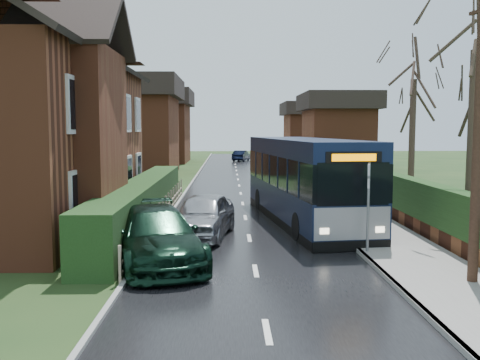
{
  "coord_description": "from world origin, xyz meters",
  "views": [
    {
      "loc": [
        -0.67,
        -15.0,
        3.55
      ],
      "look_at": [
        -0.27,
        3.15,
        1.8
      ],
      "focal_mm": 40.0,
      "sensor_mm": 36.0,
      "label": 1
    }
  ],
  "objects_px": {
    "bus": "(304,181)",
    "telegraph_pole": "(478,139)",
    "brick_house": "(7,106)",
    "car_silver": "(203,215)",
    "bus_stop_sign": "(368,195)",
    "car_green": "(156,236)"
  },
  "relations": [
    {
      "from": "bus",
      "to": "telegraph_pole",
      "type": "bearing_deg",
      "value": -80.28
    },
    {
      "from": "brick_house",
      "to": "bus",
      "type": "distance_m",
      "value": 11.3
    },
    {
      "from": "brick_house",
      "to": "bus",
      "type": "relative_size",
      "value": 1.37
    },
    {
      "from": "brick_house",
      "to": "telegraph_pole",
      "type": "relative_size",
      "value": 2.23
    },
    {
      "from": "car_silver",
      "to": "telegraph_pole",
      "type": "bearing_deg",
      "value": -33.07
    },
    {
      "from": "brick_house",
      "to": "bus_stop_sign",
      "type": "distance_m",
      "value": 13.29
    },
    {
      "from": "car_silver",
      "to": "telegraph_pole",
      "type": "distance_m",
      "value": 8.92
    },
    {
      "from": "car_green",
      "to": "bus_stop_sign",
      "type": "xyz_separation_m",
      "value": [
        5.79,
        0.7,
        0.98
      ]
    },
    {
      "from": "car_green",
      "to": "bus",
      "type": "bearing_deg",
      "value": 35.39
    },
    {
      "from": "brick_house",
      "to": "bus",
      "type": "xyz_separation_m",
      "value": [
        10.94,
        0.29,
        -2.81
      ]
    },
    {
      "from": "bus_stop_sign",
      "to": "brick_house",
      "type": "bearing_deg",
      "value": 173.47
    },
    {
      "from": "brick_house",
      "to": "car_green",
      "type": "height_order",
      "value": "brick_house"
    },
    {
      "from": "brick_house",
      "to": "car_silver",
      "type": "relative_size",
      "value": 3.48
    },
    {
      "from": "brick_house",
      "to": "bus_stop_sign",
      "type": "relative_size",
      "value": 5.6
    },
    {
      "from": "brick_house",
      "to": "car_silver",
      "type": "distance_m",
      "value": 8.46
    },
    {
      "from": "brick_house",
      "to": "car_silver",
      "type": "bearing_deg",
      "value": -18.49
    },
    {
      "from": "bus_stop_sign",
      "to": "telegraph_pole",
      "type": "height_order",
      "value": "telegraph_pole"
    },
    {
      "from": "car_silver",
      "to": "car_green",
      "type": "distance_m",
      "value": 3.66
    },
    {
      "from": "bus",
      "to": "car_silver",
      "type": "bearing_deg",
      "value": -151.16
    },
    {
      "from": "brick_house",
      "to": "bus_stop_sign",
      "type": "bearing_deg",
      "value": -23.61
    },
    {
      "from": "bus",
      "to": "brick_house",
      "type": "bearing_deg",
      "value": 174.18
    },
    {
      "from": "bus",
      "to": "car_green",
      "type": "height_order",
      "value": "bus"
    }
  ]
}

